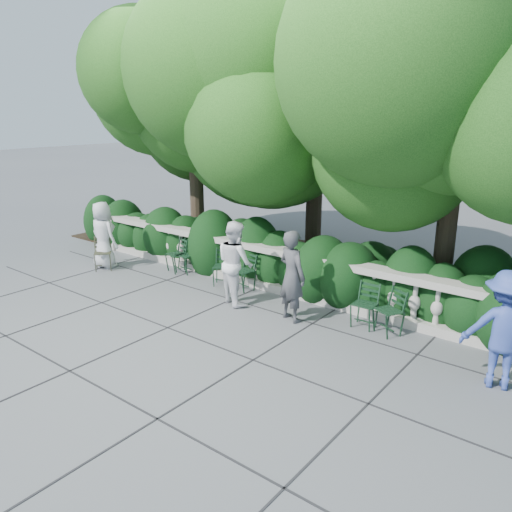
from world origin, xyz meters
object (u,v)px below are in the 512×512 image
Objects in this scene: chair_a at (182,274)px; chair_d at (222,287)px; chair_c at (239,291)px; chair_f at (360,330)px; person_older_blue at (504,330)px; chair_b at (172,273)px; person_woman_grey at (292,276)px; person_businessman at (103,235)px; chair_e at (380,335)px; chair_weathered at (104,272)px; person_casual_man at (235,263)px.

chair_d is (1.38, -0.09, 0.00)m from chair_a.
chair_f is (3.01, -0.16, 0.00)m from chair_c.
person_older_blue is (5.92, -0.65, 0.87)m from chair_d.
chair_d is 1.00× the size of chair_f.
chair_a and chair_b have the same top height.
chair_d is 2.47m from person_woman_grey.
person_businessman is (-6.81, -0.55, 0.84)m from chair_f.
chair_e is 0.40m from chair_f.
chair_c is at bearing -27.24° from chair_d.
chair_weathered is (-3.04, -0.96, 0.00)m from chair_d.
person_businessman is at bearing -158.00° from chair_c.
person_casual_man reaches higher than chair_d.
person_older_blue reaches higher than chair_weathered.
person_woman_grey reaches higher than chair_f.
chair_b is at bearing -154.65° from chair_e.
person_casual_man is at bearing -16.78° from person_older_blue.
chair_f is (3.49, -0.14, 0.00)m from chair_d.
person_casual_man is at bearing -146.28° from chair_e.
chair_weathered is 0.49× the size of person_casual_man.
chair_weathered is (-1.67, -1.05, 0.00)m from chair_a.
chair_d is at bearing 2.41° from person_woman_grey.
chair_e is 0.48× the size of person_woman_grey.
person_casual_man is at bearing 14.51° from person_woman_grey.
person_older_blue is (9.24, 0.04, 0.04)m from person_businessman.
person_woman_grey reaches higher than chair_c.
chair_a and chair_f have the same top height.
person_businessman is at bearing -148.71° from chair_e.
person_businessman is 0.97× the size of person_casual_man.
chair_c is at bearing 174.39° from chair_f.
person_casual_man is (0.36, -0.52, 0.86)m from chair_c.
person_casual_man is 5.08m from person_older_blue.
chair_c is (1.86, -0.07, 0.00)m from chair_a.
person_older_blue is at bearing -8.73° from chair_a.
chair_d is 0.48× the size of person_older_blue.
chair_a is 1.00× the size of chair_b.
chair_d is 3.50m from chair_f.
person_businessman reaches higher than chair_f.
chair_b is at bearing 11.61° from person_casual_man.
chair_a is 2.45m from person_casual_man.
person_older_blue reaches higher than chair_b.
chair_weathered is 0.92m from person_businessman.
chair_c is at bearing -5.03° from chair_a.
chair_c is 0.48× the size of person_older_blue.
chair_c is 1.07m from person_casual_man.
chair_b is at bearing -156.92° from person_businessman.
chair_a is at bearing 174.77° from chair_f.
chair_c and chair_f have the same top height.
chair_f is 6.58m from chair_weathered.
chair_c and chair_e have the same top height.
chair_b is 1.00× the size of chair_c.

